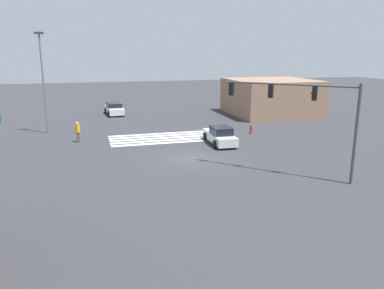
{
  "coord_description": "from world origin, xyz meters",
  "views": [
    {
      "loc": [
        7.17,
        25.7,
        7.74
      ],
      "look_at": [
        0.0,
        0.0,
        1.09
      ],
      "focal_mm": 35.0,
      "sensor_mm": 36.0,
      "label": 1
    }
  ],
  "objects_px": {
    "traffic_signal_mast": "(305,105)",
    "fire_hydrant": "(251,129)",
    "car_1": "(114,109)",
    "car_2": "(220,136)",
    "pedestrian": "(78,131)",
    "street_light_pole_a": "(43,75)"
  },
  "relations": [
    {
      "from": "car_1",
      "to": "car_2",
      "type": "distance_m",
      "value": 19.7
    },
    {
      "from": "car_1",
      "to": "traffic_signal_mast",
      "type": "bearing_deg",
      "value": 14.81
    },
    {
      "from": "traffic_signal_mast",
      "to": "car_1",
      "type": "xyz_separation_m",
      "value": [
        9.64,
        -27.63,
        -3.83
      ]
    },
    {
      "from": "fire_hydrant",
      "to": "car_1",
      "type": "bearing_deg",
      "value": -51.8
    },
    {
      "from": "street_light_pole_a",
      "to": "fire_hydrant",
      "type": "distance_m",
      "value": 20.42
    },
    {
      "from": "traffic_signal_mast",
      "to": "car_1",
      "type": "bearing_deg",
      "value": -25.77
    },
    {
      "from": "car_2",
      "to": "street_light_pole_a",
      "type": "distance_m",
      "value": 17.7
    },
    {
      "from": "pedestrian",
      "to": "street_light_pole_a",
      "type": "xyz_separation_m",
      "value": [
        2.91,
        -4.74,
        4.55
      ]
    },
    {
      "from": "car_2",
      "to": "fire_hydrant",
      "type": "xyz_separation_m",
      "value": [
        -4.28,
        -3.06,
        -0.27
      ]
    },
    {
      "from": "pedestrian",
      "to": "fire_hydrant",
      "type": "bearing_deg",
      "value": 40.4
    },
    {
      "from": "traffic_signal_mast",
      "to": "street_light_pole_a",
      "type": "bearing_deg",
      "value": -2.19
    },
    {
      "from": "car_2",
      "to": "pedestrian",
      "type": "distance_m",
      "value": 12.39
    },
    {
      "from": "car_2",
      "to": "pedestrian",
      "type": "height_order",
      "value": "pedestrian"
    },
    {
      "from": "traffic_signal_mast",
      "to": "street_light_pole_a",
      "type": "distance_m",
      "value": 24.62
    },
    {
      "from": "traffic_signal_mast",
      "to": "car_1",
      "type": "relative_size",
      "value": 1.26
    },
    {
      "from": "pedestrian",
      "to": "street_light_pole_a",
      "type": "height_order",
      "value": "street_light_pole_a"
    },
    {
      "from": "fire_hydrant",
      "to": "pedestrian",
      "type": "bearing_deg",
      "value": -2.8
    },
    {
      "from": "traffic_signal_mast",
      "to": "fire_hydrant",
      "type": "height_order",
      "value": "traffic_signal_mast"
    },
    {
      "from": "car_1",
      "to": "street_light_pole_a",
      "type": "height_order",
      "value": "street_light_pole_a"
    },
    {
      "from": "car_2",
      "to": "street_light_pole_a",
      "type": "bearing_deg",
      "value": 61.44
    },
    {
      "from": "traffic_signal_mast",
      "to": "pedestrian",
      "type": "height_order",
      "value": "traffic_signal_mast"
    },
    {
      "from": "traffic_signal_mast",
      "to": "car_2",
      "type": "height_order",
      "value": "traffic_signal_mast"
    }
  ]
}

